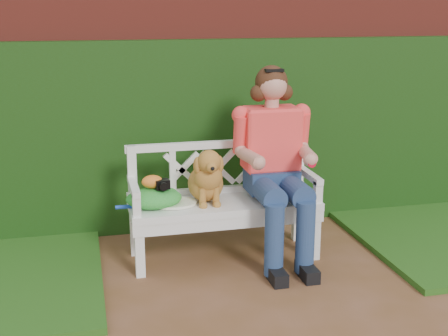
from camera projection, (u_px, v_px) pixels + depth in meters
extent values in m
plane|color=brown|center=(271.00, 308.00, 4.06)|extent=(60.00, 60.00, 0.00)
cube|color=maroon|center=(211.00, 104.00, 5.55)|extent=(10.00, 0.30, 2.20)
cube|color=#16350B|center=(216.00, 135.00, 5.41)|extent=(10.00, 0.18, 1.70)
cube|color=black|center=(162.00, 184.00, 4.57)|extent=(0.12, 0.10, 0.07)
ellipsoid|color=orange|center=(152.00, 182.00, 4.58)|extent=(0.18, 0.15, 0.10)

